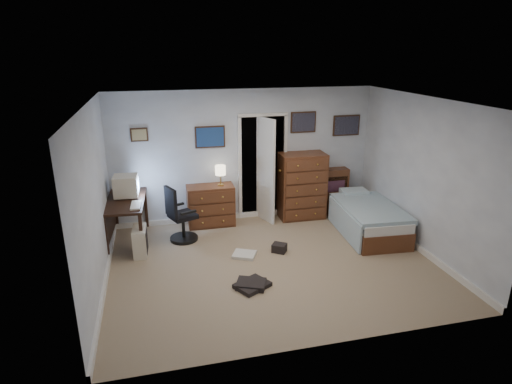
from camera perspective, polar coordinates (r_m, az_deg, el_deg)
The scene contains 15 objects.
floor at distance 6.79m, azimuth 2.20°, elevation -9.58°, with size 5.00×4.00×0.02m, color tan.
computer_desk at distance 7.60m, azimuth -17.58°, elevation -2.28°, with size 0.69×1.38×0.78m.
crt_monitor at distance 7.61m, azimuth -16.94°, elevation 0.78°, with size 0.42×0.39×0.37m.
keyboard at distance 7.18m, azimuth -15.72°, elevation -1.68°, with size 0.16×0.41×0.02m, color beige.
pc_tower at distance 7.21m, azimuth -15.19°, elevation -6.37°, with size 0.24×0.45×0.47m.
office_chair at distance 7.49m, azimuth -10.10°, elevation -3.71°, with size 0.63×0.63×1.00m.
media_stack at distance 8.42m, azimuth -17.34°, elevation -1.82°, with size 0.15×0.15×0.75m, color maroon.
low_dresser at distance 8.09m, azimuth -6.04°, elevation -1.80°, with size 0.87×0.43×0.77m, color brown.
table_lamp at distance 7.91m, azimuth -4.77°, elevation 2.82°, with size 0.20×0.20×0.38m.
doorway at distance 8.55m, azimuth 0.38°, elevation 3.79°, with size 0.96×1.12×2.05m.
tall_dresser at distance 8.38m, azimuth 6.12°, elevation 0.83°, with size 0.88×0.52×1.29m, color brown.
headboard_bookcase at distance 8.71m, azimuth 8.95°, elevation 0.26°, with size 1.01×0.27×0.91m.
bed at distance 8.01m, azimuth 14.53°, elevation -3.34°, with size 1.08×1.86×0.59m.
wall_posters at distance 8.17m, azimuth 2.42°, elevation 8.42°, with size 4.38×0.04×0.60m.
floor_clutter at distance 6.48m, azimuth -0.01°, elevation -10.54°, with size 1.11×1.43×0.14m.
Camera 1 is at (-1.67, -5.74, 3.22)m, focal length 30.00 mm.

